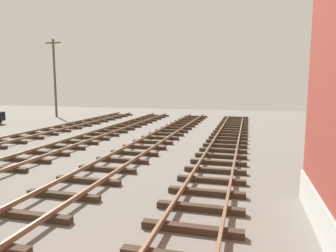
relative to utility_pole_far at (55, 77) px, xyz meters
name	(u,v)px	position (x,y,z in m)	size (l,w,h in m)	color
utility_pole_far	(55,77)	(0.00, 0.00, 0.00)	(1.80, 0.24, 8.43)	brown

